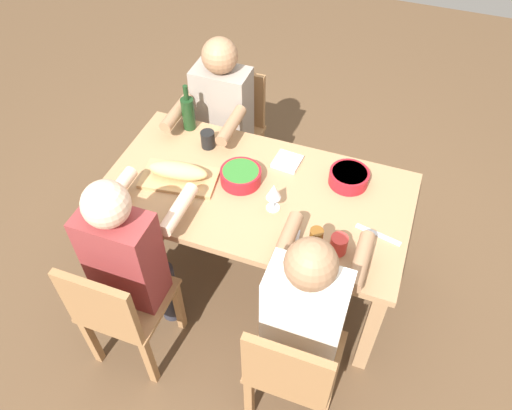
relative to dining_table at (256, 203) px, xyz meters
The scene contains 20 objects.
ground_plane 0.65m from the dining_table, ahead, with size 8.00×8.00×0.00m, color brown.
dining_table is the anchor object (origin of this frame).
chair_near_right 0.88m from the dining_table, 59.47° to the right, with size 0.40×0.40×0.85m.
diner_near_right 0.72m from the dining_table, 51.98° to the right, with size 0.41×0.53×1.20m.
chair_far_right 0.88m from the dining_table, 59.47° to the left, with size 0.40×0.40×0.85m.
diner_far_right 0.72m from the dining_table, 51.98° to the left, with size 0.41×0.53×1.20m.
chair_far_left 0.88m from the dining_table, 120.53° to the left, with size 0.40×0.40×0.85m.
diner_far_left 0.72m from the dining_table, 128.02° to the left, with size 0.41×0.53×1.20m.
serving_bowl_fruit 0.51m from the dining_table, 152.92° to the right, with size 0.21×0.21×0.08m.
serving_bowl_greens 0.17m from the dining_table, 20.86° to the right, with size 0.22×0.22×0.08m.
cutting_board 0.43m from the dining_table, ahead, with size 0.40×0.22×0.02m, color tan.
bread_loaf 0.45m from the dining_table, ahead, with size 0.32×0.11×0.09m, color tan.
wine_bottle 0.68m from the dining_table, 33.00° to the right, with size 0.08×0.08×0.29m.
beer_bottle 0.56m from the dining_table, 140.45° to the left, with size 0.06×0.06×0.22m, color brown.
wine_glass 0.26m from the dining_table, 145.57° to the left, with size 0.08×0.08×0.17m.
cup_near_right 0.47m from the dining_table, 32.35° to the right, with size 0.08×0.08×0.10m, color black.
cup_far_left 0.57m from the dining_table, 154.51° to the left, with size 0.08×0.08×0.10m, color red.
fork_far_left 0.41m from the dining_table, 138.55° to the left, with size 0.02×0.17×0.01m, color silver.
carving_knife 0.67m from the dining_table, behind, with size 0.23×0.02×0.01m, color silver.
napkin_stack 0.29m from the dining_table, 109.10° to the right, with size 0.14×0.14×0.02m, color white.
Camera 1 is at (-0.62, 1.70, 2.63)m, focal length 35.26 mm.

